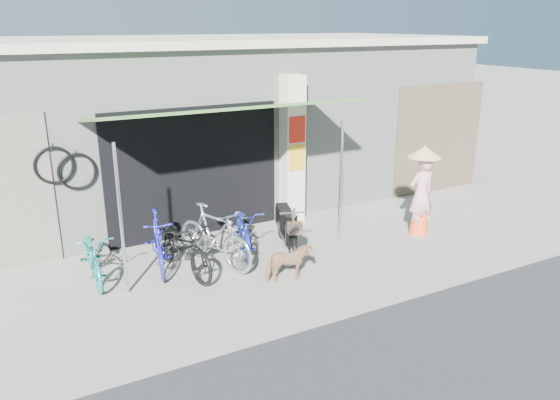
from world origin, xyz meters
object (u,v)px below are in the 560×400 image
bike_silver (214,236)px  moped (286,228)px  bike_black (182,246)px  bike_navy (244,229)px  bike_teal (93,255)px  bike_blue (158,242)px  street_dog (289,263)px  nun (421,191)px

bike_silver → moped: 1.40m
bike_silver → bike_black: bearing=163.0°
bike_black → moped: size_ratio=1.12×
bike_navy → moped: (0.73, -0.26, -0.02)m
bike_navy → bike_teal: bearing=-165.8°
bike_teal → moped: size_ratio=1.00×
bike_navy → moped: moped is taller
bike_blue → bike_black: size_ratio=0.91×
moped → bike_silver: bearing=-161.5°
bike_black → moped: bearing=-10.2°
bike_teal → bike_blue: bike_blue is taller
street_dog → moped: 1.31m
bike_teal → bike_black: size_ratio=0.90×
nun → bike_silver: bearing=-8.1°
bike_blue → street_dog: bike_blue is taller
bike_navy → nun: nun is taller
bike_teal → bike_blue: size_ratio=0.99×
bike_teal → bike_silver: size_ratio=0.91×
bike_teal → street_dog: (2.71, -1.56, -0.11)m
bike_black → bike_silver: size_ratio=1.01×
bike_black → street_dog: size_ratio=2.41×
bike_teal → bike_navy: bike_navy is taller
bike_silver → bike_navy: 0.72m
moped → nun: size_ratio=0.91×
bike_navy → bike_blue: bearing=-164.1°
bike_blue → nun: 5.05m
street_dog → bike_silver: bearing=44.6°
bike_silver → street_dog: (0.79, -1.15, -0.22)m
bike_teal → bike_navy: (2.59, -0.14, 0.02)m
bike_blue → bike_silver: (0.88, -0.30, 0.05)m
bike_teal → moped: moped is taller
bike_navy → bike_black: bearing=-149.2°
bike_silver → bike_teal: bearing=147.5°
bike_silver → bike_navy: (0.67, 0.26, -0.09)m
bike_navy → street_dog: (0.12, -1.41, -0.13)m
bike_black → bike_navy: (1.25, 0.30, -0.03)m
bike_black → nun: size_ratio=1.01×
bike_teal → bike_navy: size_ratio=0.95×
bike_blue → moped: (2.28, -0.30, -0.06)m
bike_black → moped: 1.97m
bike_teal → street_dog: bearing=-27.1°
bike_teal → nun: size_ratio=0.91×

